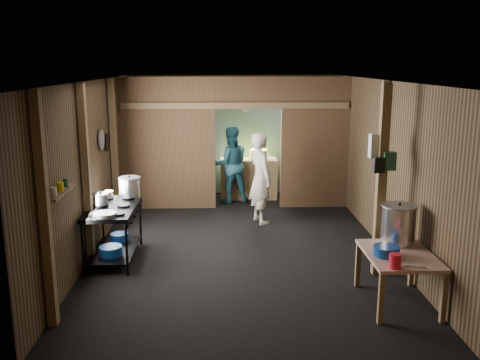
{
  "coord_description": "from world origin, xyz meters",
  "views": [
    {
      "loc": [
        -0.3,
        -8.09,
        2.87
      ],
      "look_at": [
        0.0,
        -0.2,
        1.1
      ],
      "focal_mm": 39.45,
      "sensor_mm": 36.0,
      "label": 1
    }
  ],
  "objects_px": {
    "gas_range": "(114,233)",
    "prep_table": "(398,278)",
    "stove_pot_large": "(130,188)",
    "cook": "(261,178)",
    "stock_pot": "(398,225)",
    "yellow_tub": "(259,154)",
    "pink_bucket": "(395,261)"
  },
  "relations": [
    {
      "from": "gas_range",
      "to": "prep_table",
      "type": "distance_m",
      "value": 4.04
    },
    {
      "from": "stove_pot_large",
      "to": "prep_table",
      "type": "bearing_deg",
      "value": -31.32
    },
    {
      "from": "cook",
      "to": "stock_pot",
      "type": "bearing_deg",
      "value": -174.13
    },
    {
      "from": "stove_pot_large",
      "to": "stock_pot",
      "type": "distance_m",
      "value": 4.05
    },
    {
      "from": "prep_table",
      "to": "yellow_tub",
      "type": "distance_m",
      "value": 5.38
    },
    {
      "from": "yellow_tub",
      "to": "cook",
      "type": "xyz_separation_m",
      "value": [
        -0.09,
        -1.78,
        -0.12
      ]
    },
    {
      "from": "gas_range",
      "to": "yellow_tub",
      "type": "relative_size",
      "value": 3.78
    },
    {
      "from": "gas_range",
      "to": "cook",
      "type": "height_order",
      "value": "cook"
    },
    {
      "from": "cook",
      "to": "gas_range",
      "type": "bearing_deg",
      "value": 107.32
    },
    {
      "from": "pink_bucket",
      "to": "stove_pot_large",
      "type": "bearing_deg",
      "value": 142.08
    },
    {
      "from": "stock_pot",
      "to": "yellow_tub",
      "type": "xyz_separation_m",
      "value": [
        -1.41,
        4.8,
        0.07
      ]
    },
    {
      "from": "yellow_tub",
      "to": "stove_pot_large",
      "type": "bearing_deg",
      "value": -126.38
    },
    {
      "from": "gas_range",
      "to": "stove_pot_large",
      "type": "bearing_deg",
      "value": 72.74
    },
    {
      "from": "pink_bucket",
      "to": "cook",
      "type": "xyz_separation_m",
      "value": [
        -1.2,
        3.84,
        0.1
      ]
    },
    {
      "from": "gas_range",
      "to": "prep_table",
      "type": "bearing_deg",
      "value": -23.42
    },
    {
      "from": "prep_table",
      "to": "stock_pot",
      "type": "height_order",
      "value": "stock_pot"
    },
    {
      "from": "stock_pot",
      "to": "pink_bucket",
      "type": "distance_m",
      "value": 0.89
    },
    {
      "from": "yellow_tub",
      "to": "stock_pot",
      "type": "bearing_deg",
      "value": -73.63
    },
    {
      "from": "prep_table",
      "to": "cook",
      "type": "bearing_deg",
      "value": 112.48
    },
    {
      "from": "gas_range",
      "to": "yellow_tub",
      "type": "bearing_deg",
      "value": 56.12
    },
    {
      "from": "prep_table",
      "to": "stock_pot",
      "type": "relative_size",
      "value": 2.11
    },
    {
      "from": "stock_pot",
      "to": "pink_bucket",
      "type": "relative_size",
      "value": 3.15
    },
    {
      "from": "prep_table",
      "to": "yellow_tub",
      "type": "height_order",
      "value": "yellow_tub"
    },
    {
      "from": "pink_bucket",
      "to": "yellow_tub",
      "type": "height_order",
      "value": "yellow_tub"
    },
    {
      "from": "prep_table",
      "to": "cook",
      "type": "relative_size",
      "value": 0.66
    },
    {
      "from": "prep_table",
      "to": "pink_bucket",
      "type": "relative_size",
      "value": 6.65
    },
    {
      "from": "stove_pot_large",
      "to": "cook",
      "type": "relative_size",
      "value": 0.21
    },
    {
      "from": "pink_bucket",
      "to": "gas_range",
      "type": "bearing_deg",
      "value": 149.67
    },
    {
      "from": "gas_range",
      "to": "pink_bucket",
      "type": "height_order",
      "value": "gas_range"
    },
    {
      "from": "stove_pot_large",
      "to": "stock_pot",
      "type": "xyz_separation_m",
      "value": [
        3.64,
        -1.78,
        -0.08
      ]
    },
    {
      "from": "yellow_tub",
      "to": "cook",
      "type": "height_order",
      "value": "cook"
    },
    {
      "from": "gas_range",
      "to": "prep_table",
      "type": "relative_size",
      "value": 1.27
    }
  ]
}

